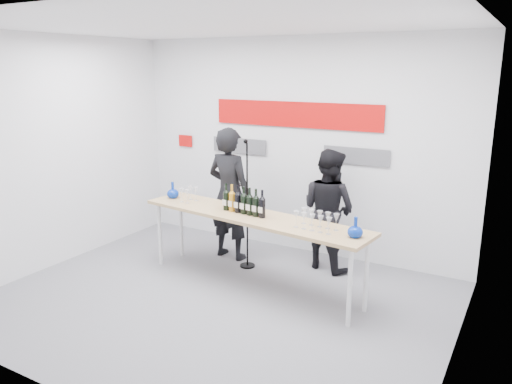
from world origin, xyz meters
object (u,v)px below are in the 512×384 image
(presenter_left, at_px, (230,194))
(presenter_right, at_px, (328,209))
(mic_stand, at_px, (247,229))
(tasting_table, at_px, (252,220))

(presenter_left, xyz_separation_m, presenter_right, (1.31, 0.32, -0.12))
(presenter_left, xyz_separation_m, mic_stand, (0.39, -0.20, -0.39))
(presenter_left, bearing_deg, presenter_right, -162.23)
(tasting_table, relative_size, presenter_right, 1.91)
(presenter_left, distance_m, presenter_right, 1.35)
(presenter_left, height_order, mic_stand, presenter_left)
(tasting_table, xyz_separation_m, presenter_right, (0.57, 0.99, -0.03))
(mic_stand, bearing_deg, presenter_left, 146.63)
(presenter_right, distance_m, mic_stand, 1.09)
(mic_stand, bearing_deg, tasting_table, -60.81)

